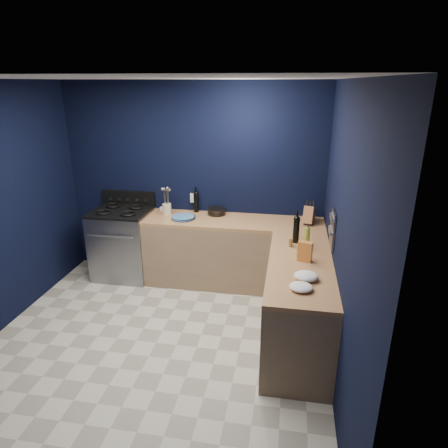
% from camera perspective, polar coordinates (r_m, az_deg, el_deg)
% --- Properties ---
extents(floor, '(3.50, 3.50, 0.02)m').
position_cam_1_polar(floor, '(4.34, -9.85, -16.78)').
color(floor, beige).
rests_on(floor, ground).
extents(ceiling, '(3.50, 3.50, 0.02)m').
position_cam_1_polar(ceiling, '(3.50, -12.53, 20.21)').
color(ceiling, silver).
rests_on(ceiling, ground).
extents(wall_back, '(3.50, 0.02, 2.60)m').
position_cam_1_polar(wall_back, '(5.33, -4.47, 6.14)').
color(wall_back, black).
rests_on(wall_back, ground).
extents(wall_right, '(0.02, 3.50, 2.60)m').
position_cam_1_polar(wall_right, '(3.52, 16.88, -2.04)').
color(wall_right, black).
rests_on(wall_right, ground).
extents(wall_front, '(3.50, 0.02, 2.60)m').
position_cam_1_polar(wall_front, '(2.34, -26.57, -15.26)').
color(wall_front, black).
rests_on(wall_front, ground).
extents(cab_back, '(2.30, 0.63, 0.86)m').
position_cam_1_polar(cab_back, '(5.20, 1.36, -4.32)').
color(cab_back, '#8B6F54').
rests_on(cab_back, floor).
extents(top_back, '(2.30, 0.63, 0.04)m').
position_cam_1_polar(top_back, '(5.03, 1.40, 0.35)').
color(top_back, brown).
rests_on(top_back, cab_back).
extents(cab_right, '(0.63, 1.67, 0.86)m').
position_cam_1_polar(cab_right, '(4.14, 10.67, -11.55)').
color(cab_right, '#8B6F54').
rests_on(cab_right, floor).
extents(top_right, '(0.63, 1.67, 0.04)m').
position_cam_1_polar(top_right, '(3.92, 11.09, -5.93)').
color(top_right, brown).
rests_on(top_right, cab_right).
extents(gas_range, '(0.76, 0.66, 0.92)m').
position_cam_1_polar(gas_range, '(5.58, -14.40, -2.87)').
color(gas_range, gray).
rests_on(gas_range, floor).
extents(oven_door, '(0.59, 0.02, 0.42)m').
position_cam_1_polar(oven_door, '(5.33, -15.74, -4.26)').
color(oven_door, black).
rests_on(oven_door, gas_range).
extents(cooktop, '(0.76, 0.66, 0.03)m').
position_cam_1_polar(cooktop, '(5.42, -14.83, 1.76)').
color(cooktop, black).
rests_on(cooktop, gas_range).
extents(backguard, '(0.76, 0.06, 0.20)m').
position_cam_1_polar(backguard, '(5.65, -13.70, 3.71)').
color(backguard, black).
rests_on(backguard, gas_range).
extents(spice_panel, '(0.02, 0.28, 0.38)m').
position_cam_1_polar(spice_panel, '(4.07, 15.54, -0.72)').
color(spice_panel, gray).
rests_on(spice_panel, wall_right).
extents(wall_outlet, '(0.09, 0.02, 0.13)m').
position_cam_1_polar(wall_outlet, '(5.36, -4.47, 3.80)').
color(wall_outlet, white).
rests_on(wall_outlet, wall_back).
extents(plate_stack, '(0.39, 0.39, 0.04)m').
position_cam_1_polar(plate_stack, '(5.09, -5.96, 0.95)').
color(plate_stack, '#2F61A6').
rests_on(plate_stack, top_back).
extents(ramekin, '(0.12, 0.12, 0.04)m').
position_cam_1_polar(ramekin, '(5.48, -8.86, 2.23)').
color(ramekin, white).
rests_on(ramekin, top_back).
extents(utensil_crock, '(0.13, 0.13, 0.14)m').
position_cam_1_polar(utensil_crock, '(5.28, -8.30, 2.17)').
color(utensil_crock, '#F4E4C6').
rests_on(utensil_crock, top_back).
extents(wine_bottle_back, '(0.08, 0.08, 0.27)m').
position_cam_1_polar(wine_bottle_back, '(5.32, -4.09, 3.16)').
color(wine_bottle_back, black).
rests_on(wine_bottle_back, top_back).
extents(lemon_basket, '(0.30, 0.30, 0.09)m').
position_cam_1_polar(lemon_basket, '(5.22, -1.08, 1.85)').
color(lemon_basket, black).
rests_on(lemon_basket, top_back).
extents(knife_block, '(0.18, 0.28, 0.27)m').
position_cam_1_polar(knife_block, '(4.99, 12.32, 1.29)').
color(knife_block, brown).
rests_on(knife_block, top_back).
extents(wine_bottle_right, '(0.08, 0.08, 0.28)m').
position_cam_1_polar(wine_bottle_right, '(4.35, 10.47, -0.90)').
color(wine_bottle_right, black).
rests_on(wine_bottle_right, top_right).
extents(oil_bottle, '(0.06, 0.06, 0.25)m').
position_cam_1_polar(oil_bottle, '(4.19, 11.97, -2.12)').
color(oil_bottle, olive).
rests_on(oil_bottle, top_right).
extents(spice_jar_near, '(0.05, 0.05, 0.09)m').
position_cam_1_polar(spice_jar_near, '(4.26, 9.68, -2.68)').
color(spice_jar_near, olive).
rests_on(spice_jar_near, top_right).
extents(spice_jar_far, '(0.05, 0.05, 0.08)m').
position_cam_1_polar(spice_jar_far, '(4.09, 10.96, -3.85)').
color(spice_jar_far, olive).
rests_on(spice_jar_far, top_right).
extents(crouton_bag, '(0.15, 0.10, 0.20)m').
position_cam_1_polar(crouton_bag, '(3.93, 11.71, -3.95)').
color(crouton_bag, '#A32D22').
rests_on(crouton_bag, top_right).
extents(towel_front, '(0.27, 0.25, 0.08)m').
position_cam_1_polar(towel_front, '(3.60, 11.86, -7.44)').
color(towel_front, white).
rests_on(towel_front, top_right).
extents(towel_end, '(0.25, 0.24, 0.06)m').
position_cam_1_polar(towel_end, '(3.43, 11.15, -8.99)').
color(towel_end, white).
rests_on(towel_end, top_right).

